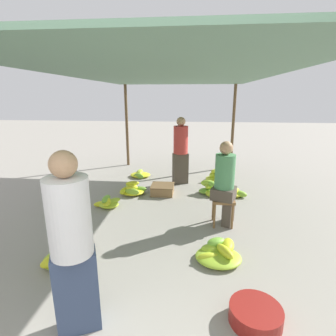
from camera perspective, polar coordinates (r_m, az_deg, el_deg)
The scene contains 17 objects.
canopy_post_back_left at distance 7.70m, azimuth -8.95°, elevation 8.99°, with size 0.08×0.08×2.30m, color brown.
canopy_post_back_right at distance 7.53m, azimuth 13.96°, elevation 8.60°, with size 0.08×0.08×2.30m, color brown.
canopy_tarp at distance 4.52m, azimuth 0.30°, elevation 19.66°, with size 3.40×6.25×0.04m, color #567A60.
vendor_foreground at distance 2.33m, azimuth -20.18°, elevation -15.21°, with size 0.45×0.45×1.60m.
stool at distance 4.22m, azimuth 11.88°, elevation -7.62°, with size 0.34×0.34×0.44m.
vendor_seated at distance 4.11m, azimuth 12.40°, elevation -3.09°, with size 0.44×0.44×1.34m.
basin_black at distance 2.81m, azimuth 18.50°, elevation -28.05°, with size 0.47×0.47×0.16m.
banana_pile_left_0 at distance 3.63m, azimuth -21.37°, elevation -17.28°, with size 0.55×0.59×0.26m.
banana_pile_left_1 at distance 5.52m, azimuth -7.82°, elevation -4.73°, with size 0.54×0.47×0.28m.
banana_pile_left_2 at distance 4.98m, azimuth -13.07°, elevation -7.37°, with size 0.51×0.44×0.22m.
banana_pile_left_3 at distance 6.69m, azimuth -6.10°, elevation -1.35°, with size 0.51×0.61×0.15m.
banana_pile_right_0 at distance 5.55m, azimuth 13.93°, elevation -5.22°, with size 0.56×0.45×0.18m.
banana_pile_right_1 at distance 6.42m, azimuth 10.57°, elevation -1.95°, with size 0.55×0.45×0.30m.
banana_pile_right_2 at distance 5.58m, azimuth 9.00°, elevation -4.30°, with size 0.48×0.52×0.29m.
banana_pile_right_3 at distance 3.51m, azimuth 10.91°, elevation -17.71°, with size 0.57×0.55×0.20m.
crate_near at distance 5.49m, azimuth -1.20°, elevation -4.66°, with size 0.47×0.47×0.19m.
shopper_walking_mid at distance 5.99m, azimuth 2.76°, elevation 3.99°, with size 0.42×0.42×1.54m.
Camera 1 is at (0.42, -1.26, 1.98)m, focal length 28.00 mm.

